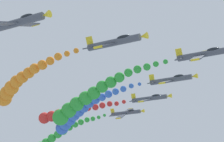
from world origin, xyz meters
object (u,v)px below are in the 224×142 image
at_px(airplane_lead, 204,54).
at_px(airplane_trailing, 126,113).
at_px(airplane_right_inner, 115,42).
at_px(airplane_left_inner, 171,80).
at_px(airplane_left_outer, 150,98).
at_px(airplane_right_outer, 18,22).

bearing_deg(airplane_lead, airplane_trailing, -137.73).
bearing_deg(airplane_right_inner, airplane_left_inner, 178.61).
relative_size(airplane_left_outer, airplane_right_outer, 1.00).
distance_m(airplane_left_inner, airplane_right_outer, 37.38).
height_order(airplane_left_inner, airplane_left_outer, airplane_left_inner).
bearing_deg(airplane_right_outer, airplane_left_outer, 179.51).
relative_size(airplane_right_outer, airplane_trailing, 1.00).
xyz_separation_m(airplane_lead, airplane_right_outer, (24.29, -19.99, 0.03)).
height_order(airplane_right_outer, airplane_trailing, airplane_trailing).
bearing_deg(airplane_right_inner, airplane_left_outer, -165.92).
distance_m(airplane_right_inner, airplane_trailing, 52.77).
height_order(airplane_left_inner, airplane_right_outer, airplane_left_inner).
relative_size(airplane_left_inner, airplane_right_inner, 1.00).
bearing_deg(airplane_left_inner, airplane_right_inner, -1.39).
xyz_separation_m(airplane_right_inner, airplane_trailing, (-48.18, -21.52, 0.75)).
bearing_deg(airplane_right_inner, airplane_right_outer, -39.12).
xyz_separation_m(airplane_left_inner, airplane_right_outer, (36.03, -9.94, -0.21)).
relative_size(airplane_right_inner, airplane_right_outer, 1.00).
distance_m(airplane_lead, airplane_trailing, 47.82).
bearing_deg(airplane_right_outer, airplane_lead, 140.55).
xyz_separation_m(airplane_left_inner, airplane_trailing, (-23.64, -22.11, -0.02)).
bearing_deg(airplane_left_outer, airplane_right_outer, -0.49).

